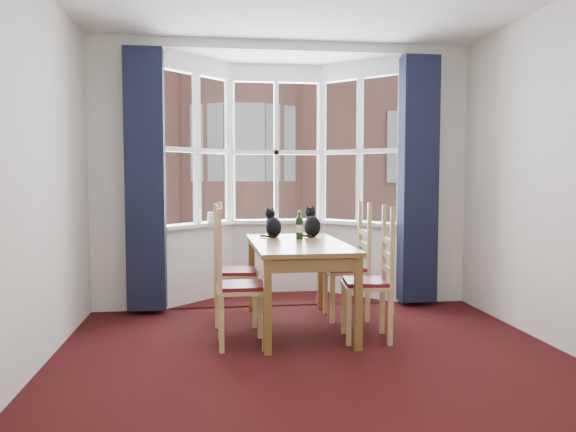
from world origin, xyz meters
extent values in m
plane|color=black|center=(0.00, 0.00, 0.00)|extent=(4.50, 4.50, 0.00)
plane|color=silver|center=(-2.00, 0.00, 1.40)|extent=(0.00, 4.50, 4.50)
plane|color=silver|center=(0.00, -2.25, 1.40)|extent=(4.00, 0.00, 4.00)
cube|color=silver|center=(-1.65, 2.25, 1.40)|extent=(0.70, 0.12, 2.80)
cube|color=silver|center=(1.65, 2.25, 1.40)|extent=(0.70, 0.12, 2.80)
cube|color=#171B34|center=(-1.42, 2.07, 1.35)|extent=(0.38, 0.22, 2.60)
cube|color=#171B34|center=(1.42, 2.07, 1.35)|extent=(0.38, 0.22, 2.60)
cube|color=brown|center=(0.01, 1.32, 0.77)|extent=(0.85, 1.56, 0.04)
cube|color=brown|center=(-0.34, 0.59, 0.38)|extent=(0.06, 0.06, 0.75)
cube|color=brown|center=(-0.36, 2.03, 0.38)|extent=(0.06, 0.06, 0.75)
cube|color=brown|center=(0.39, 0.60, 0.38)|extent=(0.06, 0.06, 0.75)
cube|color=brown|center=(0.36, 2.04, 0.38)|extent=(0.06, 0.06, 0.75)
cube|color=tan|center=(-0.53, 0.86, 0.48)|extent=(0.41, 0.43, 0.06)
cube|color=#510D11|center=(-0.53, 0.86, 0.49)|extent=(0.37, 0.39, 0.03)
cube|color=tan|center=(-0.53, 1.57, 0.48)|extent=(0.45, 0.46, 0.06)
cube|color=#510D11|center=(-0.53, 1.57, 0.49)|extent=(0.40, 0.42, 0.03)
cube|color=tan|center=(0.53, 0.89, 0.48)|extent=(0.45, 0.46, 0.06)
cube|color=#510D11|center=(0.53, 0.89, 0.49)|extent=(0.40, 0.42, 0.03)
cube|color=tan|center=(0.53, 1.62, 0.48)|extent=(0.41, 0.43, 0.06)
cube|color=#510D11|center=(0.53, 1.62, 0.49)|extent=(0.36, 0.38, 0.03)
ellipsoid|color=black|center=(-0.16, 1.79, 0.89)|extent=(0.22, 0.25, 0.20)
sphere|color=black|center=(-0.19, 1.86, 1.02)|extent=(0.12, 0.12, 0.10)
cone|color=black|center=(-0.21, 1.85, 1.06)|extent=(0.04, 0.04, 0.04)
cone|color=black|center=(-0.16, 1.87, 1.06)|extent=(0.04, 0.04, 0.04)
ellipsoid|color=black|center=(0.22, 1.78, 0.89)|extent=(0.18, 0.23, 0.21)
sphere|color=black|center=(0.22, 1.85, 1.03)|extent=(0.11, 0.11, 0.10)
cone|color=black|center=(0.19, 1.85, 1.08)|extent=(0.04, 0.04, 0.05)
cone|color=black|center=(0.24, 1.86, 1.08)|extent=(0.04, 0.04, 0.05)
cylinder|color=black|center=(0.06, 1.58, 0.89)|extent=(0.07, 0.07, 0.19)
sphere|color=black|center=(0.06, 1.58, 0.98)|extent=(0.06, 0.06, 0.06)
cylinder|color=black|center=(0.06, 1.58, 1.02)|extent=(0.03, 0.03, 0.08)
cylinder|color=gold|center=(0.06, 1.58, 1.05)|extent=(0.03, 0.03, 0.02)
cylinder|color=silver|center=(0.06, 1.58, 0.89)|extent=(0.07, 0.07, 0.07)
cylinder|color=white|center=(-0.78, 2.60, 0.93)|extent=(0.06, 0.06, 0.12)
cylinder|color=white|center=(-0.70, 2.63, 0.92)|extent=(0.06, 0.06, 0.10)
plane|color=#333335|center=(0.00, 32.25, -6.00)|extent=(80.00, 80.00, 0.00)
cube|color=#A86A57|center=(0.00, 14.25, 1.00)|extent=(18.00, 6.00, 14.00)
cylinder|color=#A86A57|center=(0.00, 11.25, 1.00)|extent=(3.20, 3.20, 14.00)
camera|label=1|loc=(-0.75, -3.68, 1.38)|focal=35.00mm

